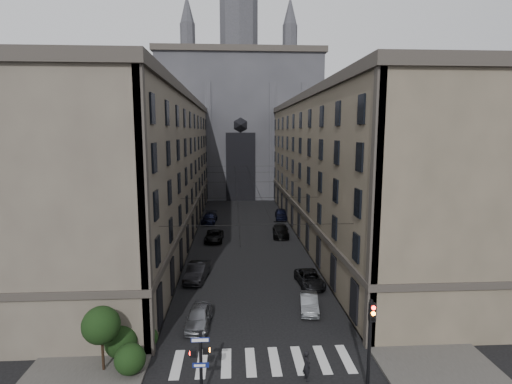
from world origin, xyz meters
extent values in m
cube|color=#383533|center=(-10.50, 36.00, 0.07)|extent=(7.00, 80.00, 0.15)
cube|color=#383533|center=(10.50, 36.00, 0.07)|extent=(7.00, 80.00, 0.15)
cube|color=beige|center=(0.00, 5.00, 0.01)|extent=(11.00, 3.20, 0.01)
cube|color=#51483E|center=(-13.50, 36.00, 9.00)|extent=(13.00, 60.00, 18.00)
cube|color=#38332D|center=(-13.50, 36.00, 18.40)|extent=(13.60, 60.60, 0.90)
cube|color=#38332D|center=(-13.50, 36.00, 4.20)|extent=(13.40, 60.30, 0.50)
cube|color=brown|center=(13.50, 36.00, 9.00)|extent=(13.00, 60.00, 18.00)
cube|color=#38332D|center=(13.50, 36.00, 18.40)|extent=(13.60, 60.60, 0.90)
cube|color=#38332D|center=(13.50, 36.00, 4.20)|extent=(13.40, 60.30, 0.50)
cube|color=#2D2D33|center=(0.00, 75.00, 15.00)|extent=(34.00, 22.00, 30.00)
cube|color=#38332D|center=(0.00, 75.00, 30.50)|extent=(35.00, 23.00, 1.20)
cylinder|color=#2D2D33|center=(0.00, 75.00, 37.00)|extent=(8.40, 8.40, 14.00)
cone|color=#2D2D33|center=(-11.00, 72.00, 36.50)|extent=(3.20, 3.20, 13.00)
cone|color=#2D2D33|center=(11.00, 72.00, 36.50)|extent=(3.20, 3.20, 13.00)
cube|color=black|center=(0.00, 63.95, 7.00)|extent=(6.00, 0.30, 14.00)
cylinder|color=black|center=(-3.50, 1.50, 2.00)|extent=(0.18, 0.18, 4.00)
cube|color=orange|center=(-3.22, 1.50, 2.90)|extent=(0.34, 0.24, 0.38)
cube|color=#FF0C07|center=(-3.88, 1.60, 2.70)|extent=(0.34, 0.24, 0.38)
cube|color=navy|center=(-3.50, 1.37, 3.55)|extent=(0.95, 0.05, 0.24)
cube|color=navy|center=(-3.50, 1.37, 2.15)|extent=(0.85, 0.05, 0.27)
cylinder|color=black|center=(5.60, 2.00, 2.60)|extent=(0.20, 0.20, 5.20)
cube|color=black|center=(5.60, 1.78, 4.60)|extent=(0.34, 0.30, 1.00)
cylinder|color=#FF0C07|center=(5.60, 1.62, 4.92)|extent=(0.22, 0.05, 0.22)
cylinder|color=orange|center=(5.60, 1.62, 4.60)|extent=(0.22, 0.05, 0.22)
cylinder|color=black|center=(5.60, 1.62, 4.28)|extent=(0.22, 0.05, 0.22)
sphere|color=black|center=(-7.80, 4.00, 1.05)|extent=(1.80, 1.80, 1.80)
sphere|color=black|center=(-8.80, 5.80, 1.15)|extent=(2.00, 2.00, 2.00)
sphere|color=black|center=(-7.40, 6.80, 0.85)|extent=(1.40, 1.40, 1.40)
cylinder|color=black|center=(-9.50, 4.50, 1.35)|extent=(0.16, 0.16, 2.40)
sphere|color=black|center=(-9.50, 4.50, 2.95)|extent=(2.20, 2.20, 2.20)
cylinder|color=black|center=(0.00, 10.00, 7.50)|extent=(14.00, 0.03, 0.03)
cylinder|color=black|center=(0.00, 22.00, 7.50)|extent=(14.00, 0.03, 0.03)
cylinder|color=black|center=(0.00, 35.00, 7.50)|extent=(14.00, 0.03, 0.03)
cylinder|color=black|center=(0.00, 48.00, 7.50)|extent=(14.00, 0.03, 0.03)
cylinder|color=black|center=(0.00, 60.00, 7.50)|extent=(14.00, 0.03, 0.03)
cylinder|color=black|center=(-1.30, 36.00, 7.10)|extent=(0.03, 60.00, 0.03)
cylinder|color=black|center=(1.30, 36.00, 7.10)|extent=(0.03, 60.00, 0.03)
imported|color=slate|center=(-4.32, 9.87, 0.73)|extent=(2.02, 4.38, 1.45)
imported|color=black|center=(-5.24, 19.21, 0.81)|extent=(2.34, 5.12, 1.63)
imported|color=black|center=(-4.20, 33.00, 0.68)|extent=(2.45, 4.97, 1.36)
imported|color=black|center=(-5.39, 43.61, 0.76)|extent=(2.51, 5.36, 1.51)
imported|color=gray|center=(4.22, 11.89, 0.65)|extent=(1.84, 4.06, 1.29)
imported|color=black|center=(5.31, 17.09, 0.65)|extent=(2.44, 4.81, 1.30)
imported|color=black|center=(4.76, 34.87, 0.77)|extent=(2.58, 5.47, 1.54)
imported|color=black|center=(6.20, 45.94, 0.82)|extent=(2.27, 4.95, 1.65)
imported|color=black|center=(2.37, 3.00, 0.89)|extent=(0.58, 0.74, 1.79)
camera|label=1|loc=(-1.79, -17.83, 14.08)|focal=28.00mm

